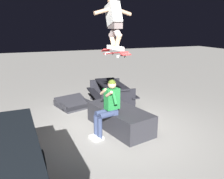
% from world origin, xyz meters
% --- Properties ---
extents(ground_plane, '(40.00, 40.00, 0.00)m').
position_xyz_m(ground_plane, '(0.00, 0.00, 0.00)').
color(ground_plane, gray).
extents(ledge_box_main, '(2.07, 1.26, 0.55)m').
position_xyz_m(ledge_box_main, '(0.01, -0.17, 0.27)').
color(ledge_box_main, '#28282D').
rests_on(ledge_box_main, ground).
extents(person_sitting_on_ledge, '(0.59, 0.79, 1.38)m').
position_xyz_m(person_sitting_on_ledge, '(-0.28, 0.25, 0.78)').
color(person_sitting_on_ledge, '#2D3856').
rests_on(person_sitting_on_ledge, ground).
extents(skateboard, '(1.03, 0.31, 0.14)m').
position_xyz_m(skateboard, '(-0.45, 0.15, 2.02)').
color(skateboard, '#B72D2D').
extents(skater_airborne, '(0.63, 0.89, 1.12)m').
position_xyz_m(skater_airborne, '(-0.40, 0.15, 2.71)').
color(skater_airborne, white).
extents(kicker_ramp, '(1.22, 1.24, 0.38)m').
position_xyz_m(kicker_ramp, '(2.10, 0.59, 0.06)').
color(kicker_ramp, '#28282D').
rests_on(kicker_ramp, ground).
extents(picnic_table_back, '(1.78, 1.44, 0.75)m').
position_xyz_m(picnic_table_back, '(1.85, -0.63, 0.50)').
color(picnic_table_back, black).
rests_on(picnic_table_back, ground).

